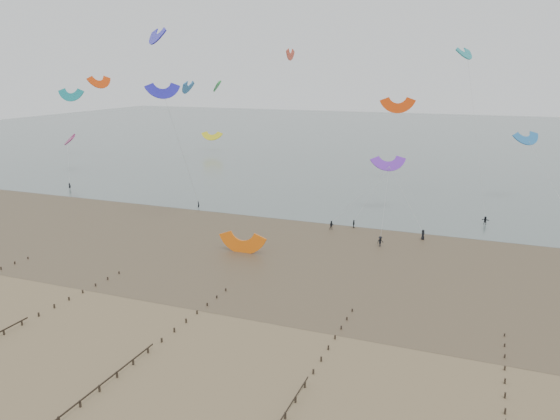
{
  "coord_description": "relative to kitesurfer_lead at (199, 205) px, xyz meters",
  "views": [
    {
      "loc": [
        37.01,
        -50.81,
        29.79
      ],
      "look_at": [
        5.77,
        28.0,
        8.0
      ],
      "focal_mm": 35.0,
      "sensor_mm": 36.0,
      "label": 1
    }
  ],
  "objects": [
    {
      "name": "groynes",
      "position": [
        27.1,
        -70.75,
        -0.32
      ],
      "size": [
        72.16,
        50.16,
        1.0
      ],
      "color": "black",
      "rests_on": "ground"
    },
    {
      "name": "ground",
      "position": [
        23.1,
        -51.7,
        -0.79
      ],
      "size": [
        500.0,
        500.0,
        0.0
      ],
      "primitive_type": "plane",
      "color": "brown",
      "rests_on": "ground"
    },
    {
      "name": "kitesurfers",
      "position": [
        43.62,
        -2.55,
        0.09
      ],
      "size": [
        117.52,
        22.72,
        1.88
      ],
      "color": "black",
      "rests_on": "ground"
    },
    {
      "name": "kites_airborne",
      "position": [
        10.26,
        40.83,
        20.05
      ],
      "size": [
        245.18,
        103.99,
        39.67
      ],
      "color": "#178B2A",
      "rests_on": "ground"
    },
    {
      "name": "sea_and_shore",
      "position": [
        19.02,
        -17.3,
        -0.78
      ],
      "size": [
        500.0,
        665.0,
        0.03
      ],
      "color": "#475654",
      "rests_on": "ground"
    },
    {
      "name": "grounded_kite",
      "position": [
        22.13,
        -23.88,
        -0.79
      ],
      "size": [
        7.17,
        5.65,
        3.88
      ],
      "primitive_type": null,
      "rotation": [
        1.54,
        0.0,
        0.02
      ],
      "color": "orange",
      "rests_on": "ground"
    },
    {
      "name": "kitesurfer_lead",
      "position": [
        0.0,
        0.0,
        0.0
      ],
      "size": [
        0.69,
        0.61,
        1.58
      ],
      "primitive_type": "imported",
      "rotation": [
        0.0,
        0.0,
        2.63
      ],
      "color": "black",
      "rests_on": "ground"
    }
  ]
}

